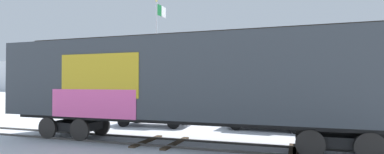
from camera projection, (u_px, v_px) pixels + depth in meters
The scene contains 7 objects.
ground_plane at pixel (220, 147), 11.41m from camera, with size 260.00×260.00×0.00m, color silver.
track at pixel (200, 145), 11.66m from camera, with size 60.01×2.89×0.08m.
freight_car at pixel (186, 80), 11.88m from camera, with size 15.80×2.85×4.40m.
flagpole at pixel (158, 42), 22.51m from camera, with size 0.20×1.55×8.55m.
hillside at pixel (282, 75), 75.08m from camera, with size 153.35×29.67×11.83m.
parked_car_silver at pixel (154, 111), 17.10m from camera, with size 4.35×2.12×1.65m.
parked_car_black at pixel (266, 112), 15.76m from camera, with size 4.39×2.21×1.74m.
Camera 1 is at (2.62, -11.20, 2.43)m, focal length 28.38 mm.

